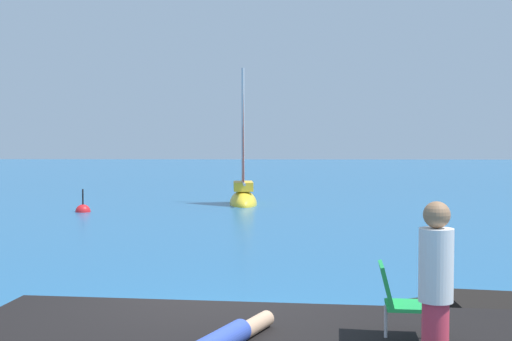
{
  "coord_description": "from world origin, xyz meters",
  "views": [
    {
      "loc": [
        0.9,
        -9.06,
        2.73
      ],
      "look_at": [
        0.09,
        15.22,
        1.58
      ],
      "focal_mm": 47.65,
      "sensor_mm": 36.0,
      "label": 1
    }
  ],
  "objects": [
    {
      "name": "marker_buoy",
      "position": [
        -6.39,
        15.87,
        0.01
      ],
      "size": [
        0.56,
        0.56,
        1.13
      ],
      "color": "red",
      "rests_on": "ground"
    },
    {
      "name": "boulder_inland",
      "position": [
        4.05,
        0.2,
        0.0
      ],
      "size": [
        1.91,
        1.71,
        1.21
      ],
      "primitive_type": "cube",
      "rotation": [
        0.17,
        0.08,
        0.22
      ],
      "color": "black",
      "rests_on": "ground"
    },
    {
      "name": "boulder_seaward",
      "position": [
        3.35,
        0.21,
        0.0
      ],
      "size": [
        1.85,
        1.76,
        0.95
      ],
      "primitive_type": "cube",
      "rotation": [
        0.12,
        -0.01,
        0.44
      ],
      "color": "black",
      "rests_on": "ground"
    },
    {
      "name": "beach_chair",
      "position": [
        2.19,
        -1.87,
        1.04
      ],
      "size": [
        0.63,
        0.53,
        0.8
      ],
      "rotation": [
        0.0,
        0.0,
        6.2
      ],
      "color": "green",
      "rests_on": "shore_ledge"
    },
    {
      "name": "person_standing",
      "position": [
        2.18,
        -3.55,
        1.47
      ],
      "size": [
        0.28,
        0.28,
        1.62
      ],
      "rotation": [
        0.0,
        0.0,
        2.87
      ],
      "color": "#DB384C",
      "rests_on": "shore_ledge"
    },
    {
      "name": "ground_plane",
      "position": [
        0.0,
        0.0,
        0.0
      ],
      "size": [
        160.0,
        160.0,
        0.0
      ],
      "primitive_type": "plane",
      "color": "#236093"
    },
    {
      "name": "sailboat_near",
      "position": [
        -0.57,
        19.1,
        0.34
      ],
      "size": [
        1.39,
        3.42,
        6.24
      ],
      "rotation": [
        0.0,
        0.0,
        1.65
      ],
      "color": "yellow",
      "rests_on": "ground"
    },
    {
      "name": "person_sunbather",
      "position": [
        0.38,
        -2.34,
        0.72
      ],
      "size": [
        0.85,
        1.66,
        0.25
      ],
      "rotation": [
        0.0,
        0.0,
        1.16
      ],
      "color": "#334CB2",
      "rests_on": "shore_ledge"
    }
  ]
}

